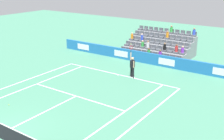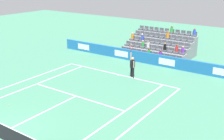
{
  "view_description": "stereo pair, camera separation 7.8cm",
  "coord_description": "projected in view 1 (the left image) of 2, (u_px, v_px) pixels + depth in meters",
  "views": [
    {
      "loc": [
        -12.71,
        7.44,
        8.24
      ],
      "look_at": [
        -0.65,
        -9.91,
        1.1
      ],
      "focal_mm": 46.02,
      "sensor_mm": 36.0,
      "label": 1
    },
    {
      "loc": [
        -12.78,
        7.4,
        8.24
      ],
      "look_at": [
        -0.65,
        -9.91,
        1.1
      ],
      "focal_mm": 46.02,
      "sensor_mm": 36.0,
      "label": 2
    }
  ],
  "objects": [
    {
      "name": "line_centre_service",
      "position": [
        42.0,
        113.0,
        17.79
      ],
      "size": [
        0.1,
        6.4,
        0.01
      ],
      "primitive_type": "cube",
      "color": "white",
      "rests_on": "ground"
    },
    {
      "name": "loose_tennis_ball",
      "position": [
        9.0,
        105.0,
        18.85
      ],
      "size": [
        0.07,
        0.07,
        0.07
      ],
      "primitive_type": "sphere",
      "color": "#D1E533",
      "rests_on": "ground"
    },
    {
      "name": "line_baseline",
      "position": [
        119.0,
        75.0,
        24.55
      ],
      "size": [
        10.97,
        0.1,
        0.01
      ],
      "primitive_type": "cube",
      "color": "white",
      "rests_on": "ground"
    },
    {
      "name": "line_doubles_sideline_left",
      "position": [
        21.0,
        82.0,
        22.89
      ],
      "size": [
        0.1,
        11.89,
        0.01
      ],
      "primitive_type": "cube",
      "color": "white",
      "rests_on": "ground"
    },
    {
      "name": "line_singles_sideline_left",
      "position": [
        32.0,
        86.0,
        22.15
      ],
      "size": [
        0.1,
        11.89,
        0.01
      ],
      "primitive_type": "cube",
      "color": "white",
      "rests_on": "ground"
    },
    {
      "name": "line_doubles_sideline_right",
      "position": [
        141.0,
        120.0,
        16.96
      ],
      "size": [
        0.1,
        11.89,
        0.01
      ],
      "primitive_type": "cube",
      "color": "white",
      "rests_on": "ground"
    },
    {
      "name": "sponsor_barrier",
      "position": [
        143.0,
        57.0,
        27.67
      ],
      "size": [
        19.92,
        0.22,
        1.08
      ],
      "color": "#1E66AD",
      "rests_on": "ground"
    },
    {
      "name": "line_centre_mark",
      "position": [
        118.0,
        75.0,
        24.47
      ],
      "size": [
        0.1,
        0.2,
        0.01
      ],
      "primitive_type": "cube",
      "color": "white",
      "rests_on": "ground"
    },
    {
      "name": "line_singles_sideline_right",
      "position": [
        121.0,
        114.0,
        17.7
      ],
      "size": [
        0.1,
        11.89,
        0.01
      ],
      "primitive_type": "cube",
      "color": "white",
      "rests_on": "ground"
    },
    {
      "name": "stadium_stand",
      "position": [
        160.0,
        47.0,
        30.34
      ],
      "size": [
        6.82,
        4.75,
        3.0
      ],
      "color": "gray",
      "rests_on": "ground"
    },
    {
      "name": "line_service",
      "position": [
        76.0,
        96.0,
        20.28
      ],
      "size": [
        8.23,
        0.1,
        0.01
      ],
      "primitive_type": "cube",
      "color": "white",
      "rests_on": "ground"
    },
    {
      "name": "tennis_player",
      "position": [
        132.0,
        66.0,
        23.55
      ],
      "size": [
        0.51,
        0.43,
        2.85
      ],
      "color": "black",
      "rests_on": "ground"
    }
  ]
}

